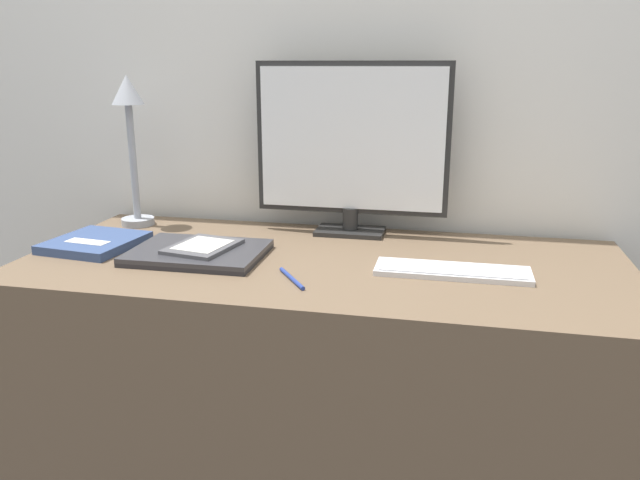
{
  "coord_description": "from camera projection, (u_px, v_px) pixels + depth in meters",
  "views": [
    {
      "loc": [
        0.29,
        -1.17,
        1.18
      ],
      "look_at": [
        0.0,
        0.16,
        0.79
      ],
      "focal_mm": 35.0,
      "sensor_mm": 36.0,
      "label": 1
    }
  ],
  "objects": [
    {
      "name": "pen",
      "position": [
        292.0,
        278.0,
        1.34
      ],
      "size": [
        0.09,
        0.12,
        0.01
      ],
      "color": "navy",
      "rests_on": "desk"
    },
    {
      "name": "monitor",
      "position": [
        351.0,
        146.0,
        1.64
      ],
      "size": [
        0.52,
        0.11,
        0.46
      ],
      "color": "#262626",
      "rests_on": "desk"
    },
    {
      "name": "keyboard",
      "position": [
        452.0,
        271.0,
        1.38
      ],
      "size": [
        0.34,
        0.11,
        0.01
      ],
      "color": "silver",
      "rests_on": "desk"
    },
    {
      "name": "desk",
      "position": [
        323.0,
        396.0,
        1.58
      ],
      "size": [
        1.42,
        0.64,
        0.73
      ],
      "color": "brown",
      "rests_on": "ground_plane"
    },
    {
      "name": "laptop",
      "position": [
        198.0,
        253.0,
        1.5
      ],
      "size": [
        0.31,
        0.24,
        0.02
      ],
      "color": "#232328",
      "rests_on": "desk"
    },
    {
      "name": "notebook",
      "position": [
        95.0,
        243.0,
        1.58
      ],
      "size": [
        0.22,
        0.24,
        0.02
      ],
      "color": "#334775",
      "rests_on": "desk"
    },
    {
      "name": "desk_lamp",
      "position": [
        130.0,
        126.0,
        1.72
      ],
      "size": [
        0.09,
        0.09,
        0.42
      ],
      "color": "#999EA8",
      "rests_on": "desk"
    },
    {
      "name": "wall_back",
      "position": [
        352.0,
        54.0,
        1.7
      ],
      "size": [
        3.6,
        0.05,
        2.4
      ],
      "color": "silver",
      "rests_on": "ground_plane"
    },
    {
      "name": "ereader",
      "position": [
        203.0,
        246.0,
        1.5
      ],
      "size": [
        0.16,
        0.19,
        0.01
      ],
      "color": "#4C4C51",
      "rests_on": "laptop"
    }
  ]
}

